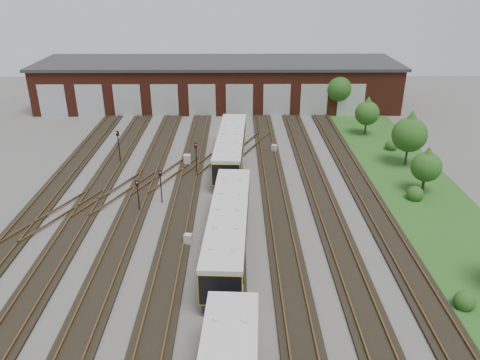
{
  "coord_description": "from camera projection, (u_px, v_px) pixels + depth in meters",
  "views": [
    {
      "loc": [
        2.56,
        -27.42,
        18.34
      ],
      "look_at": [
        2.86,
        8.61,
        2.0
      ],
      "focal_mm": 35.0,
      "sensor_mm": 36.0,
      "label": 1
    }
  ],
  "objects": [
    {
      "name": "maintenance_shed",
      "position": [
        218.0,
        83.0,
        67.61
      ],
      "size": [
        51.0,
        12.5,
        6.35
      ],
      "color": "#512014",
      "rests_on": "ground"
    },
    {
      "name": "signal_mast_2",
      "position": [
        161.0,
        182.0,
        39.31
      ],
      "size": [
        0.28,
        0.27,
        3.01
      ],
      "rotation": [
        0.0,
        0.0,
        0.38
      ],
      "color": "black",
      "rests_on": "ground"
    },
    {
      "name": "bush_0",
      "position": [
        465.0,
        299.0,
        27.48
      ],
      "size": [
        1.27,
        1.27,
        1.27
      ],
      "primitive_type": "sphere",
      "color": "#1C4313",
      "rests_on": "ground"
    },
    {
      "name": "relay_cabinet_1",
      "position": [
        187.0,
        160.0,
        47.49
      ],
      "size": [
        0.7,
        0.59,
        1.15
      ],
      "primitive_type": "cube",
      "rotation": [
        0.0,
        0.0,
        0.02
      ],
      "color": "#B0B2B5",
      "rests_on": "ground"
    },
    {
      "name": "track_network",
      "position": [
        198.0,
        251.0,
        33.02
      ],
      "size": [
        30.4,
        70.0,
        0.33
      ],
      "color": "black",
      "rests_on": "ground"
    },
    {
      "name": "relay_cabinet_3",
      "position": [
        238.0,
        184.0,
        42.32
      ],
      "size": [
        0.76,
        0.7,
        1.02
      ],
      "primitive_type": "cube",
      "rotation": [
        0.0,
        0.0,
        0.38
      ],
      "color": "#B0B2B5",
      "rests_on": "ground"
    },
    {
      "name": "signal_mast_0",
      "position": [
        118.0,
        143.0,
        47.13
      ],
      "size": [
        0.31,
        0.29,
        3.57
      ],
      "rotation": [
        0.0,
        0.0,
        -0.41
      ],
      "color": "black",
      "rests_on": "ground"
    },
    {
      "name": "relay_cabinet_2",
      "position": [
        188.0,
        240.0,
        33.78
      ],
      "size": [
        0.63,
        0.56,
        0.9
      ],
      "primitive_type": "cube",
      "rotation": [
        0.0,
        0.0,
        -0.23
      ],
      "color": "#B0B2B5",
      "rests_on": "ground"
    },
    {
      "name": "ground",
      "position": [
        200.0,
        257.0,
        32.53
      ],
      "size": [
        120.0,
        120.0,
        0.0
      ],
      "primitive_type": "plane",
      "color": "#454340",
      "rests_on": "ground"
    },
    {
      "name": "tree_3",
      "position": [
        427.0,
        163.0,
        40.8
      ],
      "size": [
        2.64,
        2.64,
        4.38
      ],
      "color": "#2E2215",
      "rests_on": "ground"
    },
    {
      "name": "tree_2",
      "position": [
        410.0,
        131.0,
        46.25
      ],
      "size": [
        3.47,
        3.47,
        5.75
      ],
      "color": "#2E2215",
      "rests_on": "ground"
    },
    {
      "name": "bush_2",
      "position": [
        391.0,
        144.0,
        51.56
      ],
      "size": [
        1.34,
        1.34,
        1.34
      ],
      "primitive_type": "sphere",
      "color": "#1C4313",
      "rests_on": "ground"
    },
    {
      "name": "tree_0",
      "position": [
        338.0,
        84.0,
        62.81
      ],
      "size": [
        3.9,
        3.9,
        6.47
      ],
      "color": "#2E2215",
      "rests_on": "ground"
    },
    {
      "name": "metro_train",
      "position": [
        229.0,
        228.0,
        32.56
      ],
      "size": [
        3.31,
        46.34,
        2.94
      ],
      "rotation": [
        0.0,
        0.0,
        -0.05
      ],
      "color": "black",
      "rests_on": "ground"
    },
    {
      "name": "tree_1",
      "position": [
        367.0,
        110.0,
        55.24
      ],
      "size": [
        2.85,
        2.85,
        4.72
      ],
      "color": "#2E2215",
      "rests_on": "ground"
    },
    {
      "name": "relay_cabinet_4",
      "position": [
        274.0,
        149.0,
        50.91
      ],
      "size": [
        0.64,
        0.59,
        0.86
      ],
      "primitive_type": "cube",
      "rotation": [
        0.0,
        0.0,
        -0.38
      ],
      "color": "#B0B2B5",
      "rests_on": "ground"
    },
    {
      "name": "grass_verge",
      "position": [
        420.0,
        193.0,
        41.77
      ],
      "size": [
        8.0,
        55.0,
        0.05
      ],
      "primitive_type": "cube",
      "color": "#1E4C19",
      "rests_on": "ground"
    },
    {
      "name": "bush_1",
      "position": [
        415.0,
        192.0,
        40.39
      ],
      "size": [
        1.45,
        1.45,
        1.45
      ],
      "primitive_type": "sphere",
      "color": "#1C4313",
      "rests_on": "ground"
    },
    {
      "name": "signal_mast_1",
      "position": [
        138.0,
        192.0,
        37.88
      ],
      "size": [
        0.27,
        0.25,
        2.82
      ],
      "rotation": [
        0.0,
        0.0,
        0.35
      ],
      "color": "black",
      "rests_on": "ground"
    },
    {
      "name": "signal_mast_3",
      "position": [
        196.0,
        155.0,
        44.66
      ],
      "size": [
        0.28,
        0.26,
        3.31
      ],
      "rotation": [
        0.0,
        0.0,
        0.18
      ],
      "color": "black",
      "rests_on": "ground"
    }
  ]
}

